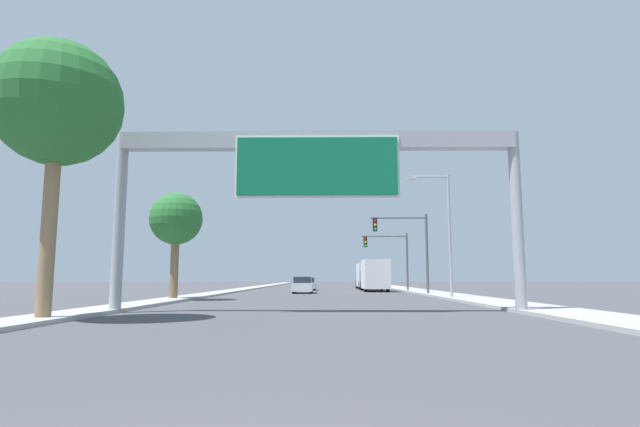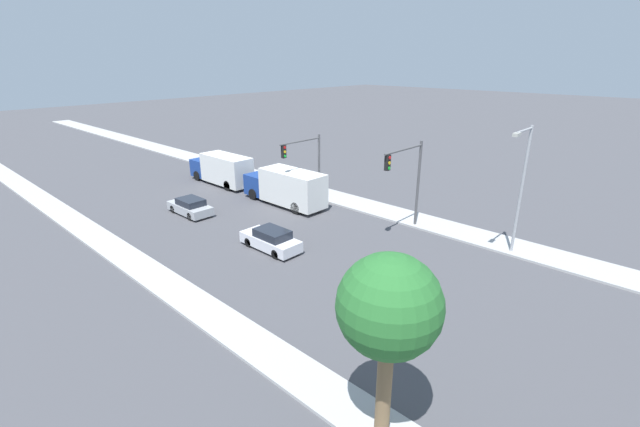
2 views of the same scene
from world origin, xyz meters
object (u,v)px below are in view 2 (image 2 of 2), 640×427
object	(u,v)px
truck_box_secondary	(286,187)
palm_tree_background	(389,308)
car_far_center	(190,207)
traffic_light_near_intersection	(409,173)
traffic_light_mid_block	(307,158)
truck_box_primary	(222,169)
street_lamp_right	(521,181)
car_near_left	(271,240)

from	to	relation	value
truck_box_secondary	palm_tree_background	bearing A→B (deg)	-125.46
car_far_center	traffic_light_near_intersection	size ratio (longest dim) A/B	0.65
truck_box_secondary	traffic_light_near_intersection	distance (m)	11.34
car_far_center	traffic_light_mid_block	size ratio (longest dim) A/B	0.72
truck_box_secondary	truck_box_primary	bearing A→B (deg)	90.00
traffic_light_near_intersection	traffic_light_mid_block	bearing A→B (deg)	90.58
truck_box_secondary	traffic_light_near_intersection	xyz separation A→B (m)	(1.83, -10.84, 2.81)
truck_box_primary	truck_box_secondary	bearing A→B (deg)	-90.00
traffic_light_mid_block	street_lamp_right	bearing A→B (deg)	-85.80
car_far_center	street_lamp_right	size ratio (longest dim) A/B	0.51
truck_box_secondary	traffic_light_near_intersection	world-z (taller)	traffic_light_near_intersection
truck_box_primary	traffic_light_mid_block	bearing A→B (deg)	-80.45
car_far_center	traffic_light_mid_block	world-z (taller)	traffic_light_mid_block
car_far_center	palm_tree_background	world-z (taller)	palm_tree_background
car_far_center	street_lamp_right	world-z (taller)	street_lamp_right
truck_box_primary	street_lamp_right	size ratio (longest dim) A/B	0.97
car_near_left	truck_box_primary	size ratio (longest dim) A/B	0.55
car_far_center	truck_box_secondary	world-z (taller)	truck_box_secondary
traffic_light_mid_block	palm_tree_background	world-z (taller)	palm_tree_background
car_far_center	street_lamp_right	distance (m)	24.55
palm_tree_background	car_far_center	bearing A→B (deg)	73.07
car_near_left	palm_tree_background	distance (m)	16.51
car_far_center	truck_box_primary	world-z (taller)	truck_box_primary
car_far_center	traffic_light_mid_block	bearing A→B (deg)	-28.96
traffic_light_near_intersection	street_lamp_right	world-z (taller)	street_lamp_right
truck_box_primary	street_lamp_right	xyz separation A→B (m)	(2.99, -27.42, 3.40)
car_near_left	palm_tree_background	world-z (taller)	palm_tree_background
traffic_light_mid_block	street_lamp_right	distance (m)	17.25
car_far_center	car_near_left	bearing A→B (deg)	-90.00
truck_box_secondary	car_near_left	bearing A→B (deg)	-139.33
car_near_left	traffic_light_near_intersection	size ratio (longest dim) A/B	0.68
truck_box_secondary	street_lamp_right	distance (m)	18.57
car_far_center	truck_box_secondary	xyz separation A→B (m)	(7.00, -3.99, 0.95)
car_far_center	traffic_light_near_intersection	bearing A→B (deg)	-59.24
car_far_center	palm_tree_background	distance (m)	25.61
traffic_light_mid_block	street_lamp_right	world-z (taller)	street_lamp_right
truck_box_primary	traffic_light_near_intersection	world-z (taller)	traffic_light_near_intersection
truck_box_secondary	street_lamp_right	xyz separation A→B (m)	(2.99, -18.01, 3.37)
truck_box_secondary	traffic_light_mid_block	bearing A→B (deg)	-25.87
car_near_left	traffic_light_mid_block	world-z (taller)	traffic_light_mid_block
car_far_center	car_near_left	xyz separation A→B (m)	(0.00, -10.01, 0.04)
truck_box_primary	traffic_light_near_intersection	bearing A→B (deg)	-84.85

